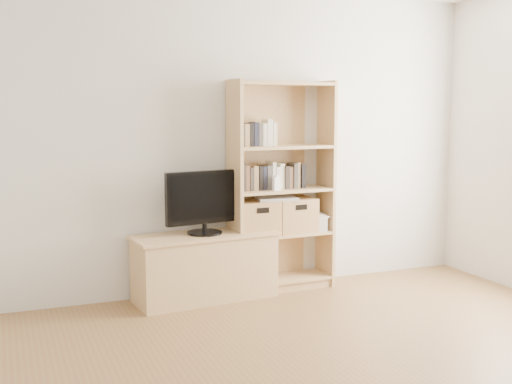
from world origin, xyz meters
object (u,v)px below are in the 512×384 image
television (204,202)px  laptop (276,198)px  basket_right (293,215)px  bookshelf (282,186)px  tv_stand (205,268)px  baby_monitor (276,184)px  basket_left (256,218)px

television → laptop: 0.66m
basket_right → laptop: bearing=-175.7°
bookshelf → laptop: 0.12m
tv_stand → laptop: size_ratio=3.40×
bookshelf → baby_monitor: bearing=-135.0°
baby_monitor → basket_left: size_ratio=0.32×
baby_monitor → basket_right: baby_monitor is taller
television → basket_right: television is taller
baby_monitor → television: bearing=165.5°
television → basket_left: size_ratio=1.91×
tv_stand → bookshelf: (0.72, 0.06, 0.65)m
basket_left → tv_stand: bearing=-175.5°
basket_left → laptop: size_ratio=1.04×
tv_stand → television: (-0.00, 0.00, 0.56)m
bookshelf → television: bearing=-177.9°
television → laptop: bearing=-5.8°
basket_left → basket_right: 0.36m
laptop → bookshelf: bearing=31.1°
bookshelf → baby_monitor: (-0.10, -0.11, 0.04)m
television → basket_right: (0.84, 0.05, -0.17)m
basket_left → laptop: (0.18, -0.01, 0.16)m
tv_stand → laptop: (0.66, 0.03, 0.55)m
basket_left → basket_right: (0.36, 0.01, 0.00)m
basket_left → basket_right: bearing=2.0°
basket_left → laptop: 0.24m
laptop → television: bearing=-167.9°
tv_stand → basket_right: (0.84, 0.05, 0.39)m
laptop → baby_monitor: bearing=-104.9°
television → basket_left: (0.48, 0.04, -0.17)m
basket_left → television: bearing=-175.5°
tv_stand → television: television is taller
bookshelf → laptop: (-0.06, -0.02, -0.10)m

